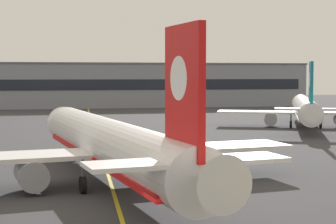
% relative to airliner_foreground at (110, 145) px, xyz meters
% --- Properties ---
extents(taxiway_centreline, '(9.59, 179.78, 0.01)m').
position_rel_airliner_foreground_xyz_m(taxiway_centreline, '(0.87, 14.43, -3.37)').
color(taxiway_centreline, yellow).
rests_on(taxiway_centreline, ground).
extents(airliner_foreground, '(32.36, 41.42, 11.65)m').
position_rel_airliner_foreground_xyz_m(airliner_foreground, '(0.00, 0.00, 0.00)').
color(airliner_foreground, white).
rests_on(airliner_foreground, ground).
extents(airliner_background, '(29.10, 36.59, 10.80)m').
position_rel_airliner_foreground_xyz_m(airliner_background, '(37.83, 44.17, -0.25)').
color(airliner_background, white).
rests_on(airliner_background, ground).
extents(terminal_building, '(120.37, 12.40, 12.07)m').
position_rel_airliner_foreground_xyz_m(terminal_building, '(6.69, 110.26, 2.67)').
color(terminal_building, gray).
rests_on(terminal_building, ground).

